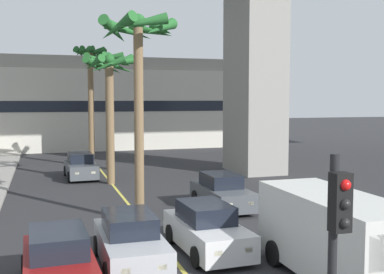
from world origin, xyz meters
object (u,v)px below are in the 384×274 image
car_queue_third (81,167)px  palm_tree_farthest_median (109,78)px  car_queue_fourth (222,192)px  palm_tree_near_median (110,84)px  traffic_light_median_near (335,269)px  palm_tree_mid_median (139,55)px  palm_tree_far_median (90,72)px  delivery_van (335,235)px  car_queue_second (207,229)px  car_queue_front (59,264)px  car_queue_fifth (130,242)px

car_queue_third → palm_tree_farthest_median: (2.22, 3.35, 5.59)m
car_queue_fourth → palm_tree_near_median: 9.96m
traffic_light_median_near → palm_tree_mid_median: (0.07, 13.30, 3.90)m
traffic_light_median_near → palm_tree_far_median: (0.18, 34.12, 4.34)m
delivery_van → palm_tree_near_median: 17.61m
car_queue_second → palm_tree_farthest_median: size_ratio=0.51×
delivery_van → palm_tree_near_median: size_ratio=0.71×
car_queue_second → car_queue_fourth: same height
car_queue_third → palm_tree_farthest_median: size_ratio=0.51×
car_queue_front → palm_tree_near_median: palm_tree_near_median is taller
car_queue_front → palm_tree_farthest_median: 22.06m
car_queue_front → car_queue_fifth: bearing=32.1°
palm_tree_near_median → palm_tree_far_median: size_ratio=0.81×
palm_tree_near_median → palm_tree_mid_median: 8.94m
car_queue_front → traffic_light_median_near: size_ratio=0.99×
car_queue_fifth → palm_tree_farthest_median: palm_tree_farthest_median is taller
palm_tree_mid_median → car_queue_third: bearing=97.3°
car_queue_second → car_queue_fourth: (2.63, 5.52, 0.00)m
car_queue_front → palm_tree_farthest_median: (4.09, 20.95, 5.59)m
car_queue_second → car_queue_front: bearing=-157.8°
car_queue_fifth → car_queue_third: bearing=90.6°
car_queue_fifth → car_queue_second: bearing=13.2°
car_queue_fourth → palm_tree_farthest_median: palm_tree_farthest_median is taller
car_queue_front → car_queue_fifth: 2.43m
palm_tree_farthest_median → car_queue_third: bearing=-123.5°
palm_tree_far_median → car_queue_front: bearing=-97.3°
car_queue_second → palm_tree_mid_median: bearing=106.7°
palm_tree_farthest_median → palm_tree_far_median: bearing=96.0°
car_queue_second → car_queue_fourth: 6.11m
car_queue_third → palm_tree_near_median: 5.78m
palm_tree_mid_median → palm_tree_farthest_median: 14.76m
car_queue_front → car_queue_fourth: bearing=45.5°
palm_tree_near_median → palm_tree_farthest_median: bearing=83.1°
car_queue_front → palm_tree_far_median: 27.97m
car_queue_fifth → delivery_van: bearing=-29.6°
palm_tree_mid_median → palm_tree_near_median: bearing=89.7°
car_queue_fifth → palm_tree_mid_median: bearing=75.3°
car_queue_front → car_queue_second: same height
car_queue_third → car_queue_second: bearing=-80.0°
car_queue_third → car_queue_front: bearing=-96.1°
car_queue_second → palm_tree_farthest_median: bearing=91.6°
car_queue_third → car_queue_fourth: (5.39, -10.19, 0.00)m
car_queue_third → palm_tree_far_median: size_ratio=0.46×
delivery_van → car_queue_front: bearing=167.6°
traffic_light_median_near → car_queue_second: bearing=81.4°
car_queue_fourth → traffic_light_median_near: bearing=-105.4°
palm_tree_mid_median → traffic_light_median_near: bearing=-90.3°
car_queue_third → palm_tree_farthest_median: bearing=56.5°
car_queue_third → car_queue_fifth: size_ratio=1.01×
car_queue_second → car_queue_third: same height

